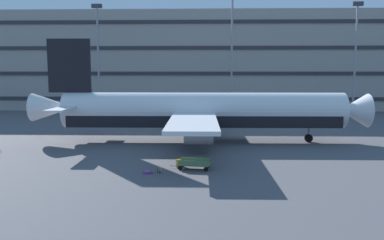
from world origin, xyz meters
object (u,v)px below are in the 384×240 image
at_px(suitcase_laid_flat, 148,172).
at_px(baggage_cart, 194,164).
at_px(suitcase_purple, 178,163).
at_px(backpack_scuffed, 160,170).
at_px(airliner, 200,112).

height_order(suitcase_laid_flat, baggage_cart, baggage_cart).
relative_size(suitcase_purple, baggage_cart, 0.25).
distance_m(suitcase_purple, backpack_scuffed, 2.25).
xyz_separation_m(backpack_scuffed, baggage_cart, (2.62, 1.39, 0.19)).
bearing_deg(baggage_cart, backpack_scuffed, -152.06).
distance_m(suitcase_laid_flat, baggage_cart, 3.90).
xyz_separation_m(suitcase_purple, baggage_cart, (1.29, -0.42, 0.05)).
distance_m(airliner, baggage_cart, 12.93).
height_order(airliner, suitcase_purple, airliner).
bearing_deg(baggage_cart, suitcase_purple, 161.85).
bearing_deg(airliner, suitcase_purple, -97.47).
height_order(airliner, backpack_scuffed, airliner).
relative_size(backpack_scuffed, baggage_cart, 0.16).
bearing_deg(airliner, suitcase_laid_flat, -105.12).
relative_size(airliner, backpack_scuffed, 70.08).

